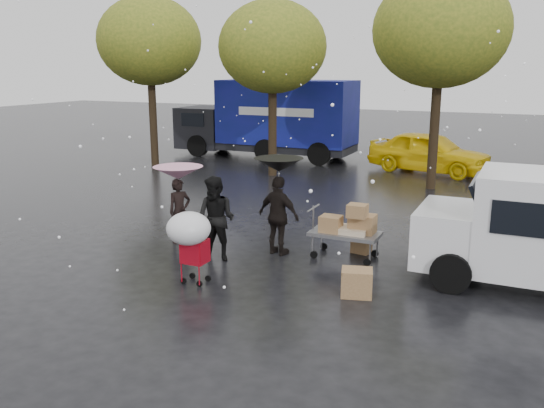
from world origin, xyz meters
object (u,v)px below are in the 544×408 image
at_px(person_black, 279,216).
at_px(blue_truck, 270,119).
at_px(person_pink, 180,211).
at_px(yellow_taxi, 429,152).
at_px(vendor_cart, 349,226).
at_px(shopping_cart, 190,232).

relative_size(person_black, blue_truck, 0.21).
distance_m(person_black, blue_truck, 14.02).
xyz_separation_m(person_pink, blue_truck, (-3.57, 12.78, 0.99)).
xyz_separation_m(person_pink, yellow_taxi, (3.74, 11.93, 0.04)).
bearing_deg(person_black, vendor_cart, -153.88).
xyz_separation_m(vendor_cart, blue_truck, (-7.57, 12.23, 1.03)).
bearing_deg(vendor_cart, person_black, -165.81).
height_order(vendor_cart, yellow_taxi, yellow_taxi).
bearing_deg(blue_truck, vendor_cart, -58.26).
bearing_deg(blue_truck, shopping_cart, -70.56).
relative_size(blue_truck, yellow_taxi, 1.75).
xyz_separation_m(vendor_cart, shopping_cart, (-2.26, -2.81, 0.34)).
distance_m(person_pink, yellow_taxi, 12.50).
bearing_deg(yellow_taxi, blue_truck, 97.72).
relative_size(person_pink, yellow_taxi, 0.32).
height_order(person_pink, blue_truck, blue_truck).
height_order(person_black, vendor_cart, person_black).
relative_size(person_black, yellow_taxi, 0.37).
xyz_separation_m(person_black, shopping_cart, (-0.75, -2.43, 0.17)).
xyz_separation_m(shopping_cart, yellow_taxi, (2.00, 14.19, -0.25)).
bearing_deg(vendor_cart, shopping_cart, -128.76).
relative_size(shopping_cart, blue_truck, 0.18).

